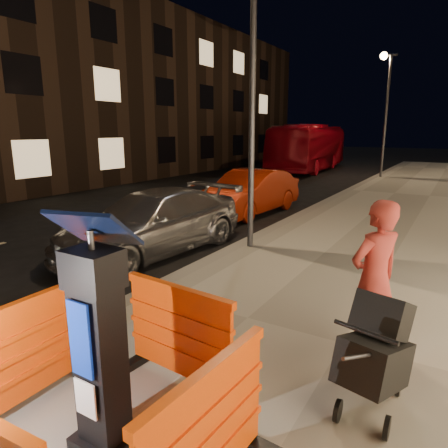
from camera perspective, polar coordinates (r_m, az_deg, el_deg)
The scene contains 14 objects.
ground_plane at distance 6.38m, azimuth -11.03°, elevation -10.59°, with size 120.00×120.00×0.00m, color black.
sidewalk at distance 5.06m, azimuth 16.49°, elevation -16.73°, with size 6.00×60.00×0.15m, color gray.
kerb at distance 6.35m, azimuth -11.06°, elevation -9.97°, with size 0.30×60.00×0.15m, color slate.
parking_kiosk at distance 3.18m, azimuth -17.44°, elevation -15.76°, with size 0.57×0.57×1.79m, color black.
barrier_back at distance 3.98m, azimuth -6.45°, elevation -15.49°, with size 1.28×0.53×1.00m, color #EF4908.
barrier_kerbside at distance 4.06m, azimuth -26.42°, elevation -16.28°, with size 1.28×0.53×1.00m, color #EF4908.
barrier_bldgside at distance 2.88m, azimuth -2.33°, elevation -28.19°, with size 1.28×0.53×1.00m, color #EF4908.
car_silver at distance 8.74m, azimuth -9.99°, elevation -3.92°, with size 1.83×4.50×1.30m, color #A9A9AD.
car_red at distance 12.53m, azimuth 3.71°, elevation 1.49°, with size 1.44×4.12×1.36m, color maroon.
bus_doubledecker at distance 26.63m, azimuth 11.98°, elevation 7.50°, with size 2.42×10.35×2.88m, color maroon.
man at distance 4.56m, azimuth 20.66°, elevation -7.43°, with size 0.63×0.41×1.72m, color #A7322C.
stroller at distance 3.88m, azimuth 20.63°, elevation -17.33°, with size 0.51×0.78×0.97m, color black.
street_lamp_mid at distance 8.21m, azimuth 4.06°, elevation 17.40°, with size 0.12×0.12×6.00m, color #3F3F44.
street_lamp_far at distance 22.61m, azimuth 22.10°, elevation 13.86°, with size 0.12×0.12×6.00m, color #3F3F44.
Camera 1 is at (3.97, -4.29, 2.56)m, focal length 32.00 mm.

